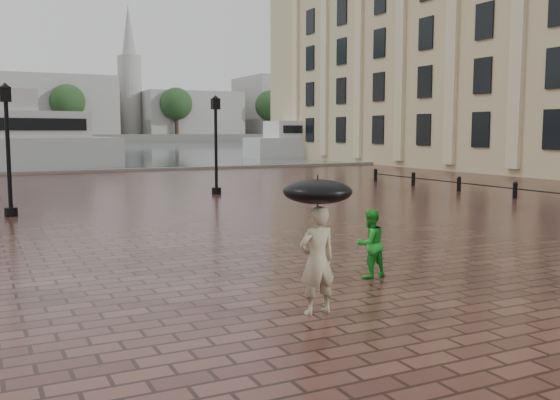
# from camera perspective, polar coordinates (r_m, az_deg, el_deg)

# --- Properties ---
(ground) EXTENTS (300.00, 300.00, 0.00)m
(ground) POSITION_cam_1_polar(r_m,az_deg,el_deg) (15.24, 1.99, -4.75)
(ground) COLOR #371D19
(ground) RESTS_ON ground
(harbour_water) EXTENTS (240.00, 240.00, 0.00)m
(harbour_water) POSITION_cam_1_polar(r_m,az_deg,el_deg) (105.45, -22.39, 4.30)
(harbour_water) COLOR #464E55
(harbour_water) RESTS_ON ground
(quay_edge) EXTENTS (80.00, 0.60, 0.30)m
(quay_edge) POSITION_cam_1_polar(r_m,az_deg,el_deg) (45.82, -17.27, 2.41)
(quay_edge) COLOR slate
(quay_edge) RESTS_ON ground
(far_shore) EXTENTS (300.00, 60.00, 2.00)m
(far_shore) POSITION_cam_1_polar(r_m,az_deg,el_deg) (173.33, -23.94, 5.19)
(far_shore) COLOR #4C4C47
(far_shore) RESTS_ON ground
(distant_skyline) EXTENTS (102.50, 22.00, 33.00)m
(distant_skyline) POSITION_cam_1_polar(r_m,az_deg,el_deg) (172.38, -7.56, 8.49)
(distant_skyline) COLOR gray
(distant_skyline) RESTS_ON ground
(far_trees) EXTENTS (188.00, 8.00, 13.50)m
(far_trees) POSITION_cam_1_polar(r_m,az_deg,el_deg) (151.48, -23.74, 8.30)
(far_trees) COLOR #2D2119
(far_trees) RESTS_ON ground
(bollard_row) EXTENTS (0.22, 21.22, 0.73)m
(bollard_row) POSITION_cam_1_polar(r_m,az_deg,el_deg) (28.93, 20.69, 0.93)
(bollard_row) COLOR black
(bollard_row) RESTS_ON ground
(street_lamps) EXTENTS (15.44, 12.44, 4.40)m
(street_lamps) POSITION_cam_1_polar(r_m,az_deg,el_deg) (28.59, -22.11, 4.68)
(street_lamps) COLOR black
(street_lamps) RESTS_ON ground
(adult_pedestrian) EXTENTS (0.65, 0.44, 1.75)m
(adult_pedestrian) POSITION_cam_1_polar(r_m,az_deg,el_deg) (10.02, 3.42, -5.52)
(adult_pedestrian) COLOR tan
(adult_pedestrian) RESTS_ON ground
(child_pedestrian) EXTENTS (0.72, 0.59, 1.37)m
(child_pedestrian) POSITION_cam_1_polar(r_m,az_deg,el_deg) (12.63, 8.24, -3.97)
(child_pedestrian) COLOR green
(child_pedestrian) RESTS_ON ground
(ferry_far) EXTENTS (22.78, 6.91, 7.37)m
(ferry_far) POSITION_cam_1_polar(r_m,az_deg,el_deg) (70.68, 6.00, 5.76)
(ferry_far) COLOR #BBBBBB
(ferry_far) RESTS_ON ground
(umbrella) EXTENTS (1.10, 1.10, 1.16)m
(umbrella) POSITION_cam_1_polar(r_m,az_deg,el_deg) (9.85, 3.46, 0.77)
(umbrella) COLOR black
(umbrella) RESTS_ON ground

